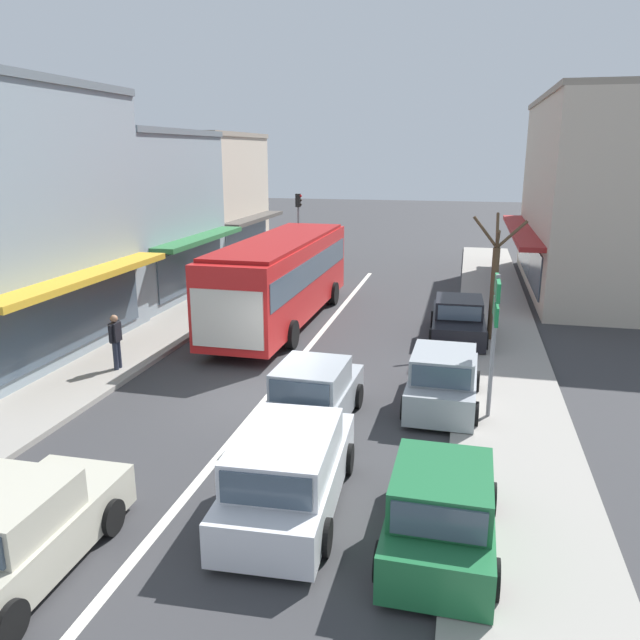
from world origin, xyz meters
name	(u,v)px	position (x,y,z in m)	size (l,w,h in m)	color
ground_plane	(266,399)	(0.00, 0.00, 0.00)	(140.00, 140.00, 0.00)	#353538
lane_centre_line	(304,353)	(0.00, 4.00, 0.00)	(0.20, 28.00, 0.01)	silver
sidewalk_left	(144,322)	(-6.80, 6.00, 0.07)	(5.20, 44.00, 0.14)	gray
kerb_right	(500,346)	(6.20, 6.00, 0.06)	(2.80, 44.00, 0.12)	gray
shopfront_mid_block	(115,215)	(-10.18, 10.23, 3.60)	(8.11, 7.98, 7.21)	#84939E
shopfront_far_end	(194,200)	(-10.18, 18.46, 3.64)	(7.30, 8.26, 7.30)	beige
building_right_far	(618,196)	(11.48, 16.37, 4.37)	(8.30, 13.77, 8.75)	beige
city_bus	(282,274)	(-1.73, 7.35, 1.88)	(2.85, 10.89, 3.23)	red
wagon_behind_bus_near	(289,470)	(2.02, -4.85, 0.75)	(2.10, 4.58, 1.58)	silver
sedan_adjacent_lane_lead	(13,537)	(-1.55, -7.61, 0.66)	(1.93, 4.21, 1.47)	#B7B29E
hatchback_queue_gap_filler	(314,395)	(1.58, -1.16, 0.71)	(1.92, 3.76, 1.54)	#9EA3A8
parked_hatchback_kerb_front	(441,510)	(4.76, -5.45, 0.71)	(1.86, 3.72, 1.54)	#1E6638
parked_hatchback_kerb_second	(443,381)	(4.54, 0.54, 0.71)	(1.88, 3.73, 1.54)	#9EA3A8
parked_sedan_kerb_third	(458,320)	(4.79, 6.75, 0.66)	(2.00, 4.26, 1.47)	black
traffic_light_downstreet	(298,220)	(-3.72, 17.17, 2.85)	(0.33, 0.24, 4.20)	gray
directional_road_sign	(496,313)	(5.66, -0.07, 2.70)	(0.10, 1.40, 3.60)	gray
street_tree_right	(494,283)	(5.90, 6.64, 2.05)	(1.76, 1.68, 4.32)	brown
pedestrian_with_handbag_near	(251,267)	(-4.82, 12.69, 1.07)	(0.63, 0.46, 1.63)	#232838
pedestrian_browsing_midblock	(116,338)	(-4.86, 0.91, 1.07)	(0.23, 0.57, 1.63)	#232838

